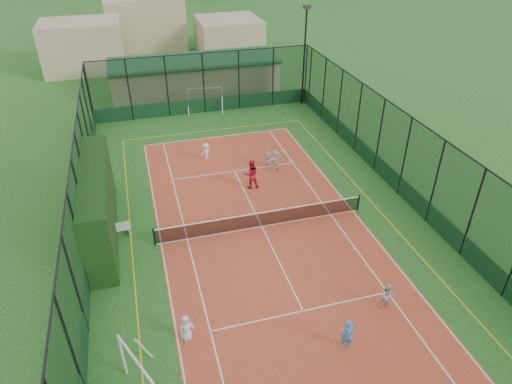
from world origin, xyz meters
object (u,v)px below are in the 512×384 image
clubhouse (195,76)px  child_near_mid (348,335)px  child_far_right (268,157)px  child_far_back (275,160)px  futsal_goal_near (143,384)px  child_near_right (388,296)px  child_near_left (186,328)px  white_bench (113,229)px  floodlight_ne (304,57)px  futsal_goal_far (205,99)px  coach (251,174)px  child_far_left (206,152)px

clubhouse → child_near_mid: 30.70m
child_far_right → child_far_back: 0.74m
futsal_goal_near → child_far_right: (9.28, 15.48, -0.42)m
child_near_right → child_far_right: child_near_right is taller
child_far_right → child_near_left: bearing=80.7°
white_bench → child_near_mid: 13.25m
floodlight_ne → child_near_right: floodlight_ne is taller
child_near_mid → clubhouse: bearing=106.1°
futsal_goal_far → child_near_mid: size_ratio=2.06×
floodlight_ne → white_bench: (-16.40, -15.33, -3.62)m
child_near_left → coach: size_ratio=0.67×
child_near_left → child_far_back: bearing=39.1°
floodlight_ne → child_far_right: size_ratio=6.73×
clubhouse → futsal_goal_near: bearing=-102.6°
white_bench → child_near_mid: bearing=-52.7°
white_bench → child_far_right: bearing=23.4°
floodlight_ne → white_bench: size_ratio=4.63×
white_bench → child_far_left: child_far_left is taller
child_far_back → coach: size_ratio=0.76×
floodlight_ne → child_near_right: size_ratio=6.20×
clubhouse → child_far_left: clubhouse is taller
child_near_mid → child_far_left: 17.37m
white_bench → child_far_left: (6.31, 7.25, 0.12)m
clubhouse → child_far_right: clubhouse is taller
child_far_left → child_far_back: child_far_back is taller
coach → child_far_back: bearing=-135.1°
floodlight_ne → coach: bearing=-122.9°
futsal_goal_near → child_far_left: size_ratio=2.65×
floodlight_ne → child_far_back: (-5.94, -10.72, -3.41)m
child_near_left → child_far_right: (7.46, 13.06, -0.02)m
child_far_right → child_near_mid: bearing=105.1°
coach → clubhouse: bearing=-83.0°
child_near_left → child_far_back: 14.61m
futsal_goal_near → child_far_left: 18.27m
clubhouse → child_far_right: bearing=-81.3°
child_near_right → coach: size_ratio=0.71×
child_far_left → child_far_right: bearing=127.0°
clubhouse → child_near_left: clubhouse is taller
child_near_left → child_near_mid: bearing=-38.6°
child_near_left → child_far_right: 15.04m
futsal_goal_near → child_near_right: futsal_goal_near is taller
floodlight_ne → white_bench: floodlight_ne is taller
white_bench → futsal_goal_near: size_ratio=0.55×
child_far_right → clubhouse: bearing=-60.8°
white_bench → child_near_left: bearing=-74.8°
floodlight_ne → child_near_left: floodlight_ne is taller
futsal_goal_near → child_near_right: 10.63m
child_far_back → futsal_goal_near: bearing=32.1°
futsal_goal_near → child_near_left: futsal_goal_near is taller
floodlight_ne → coach: floodlight_ne is taller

